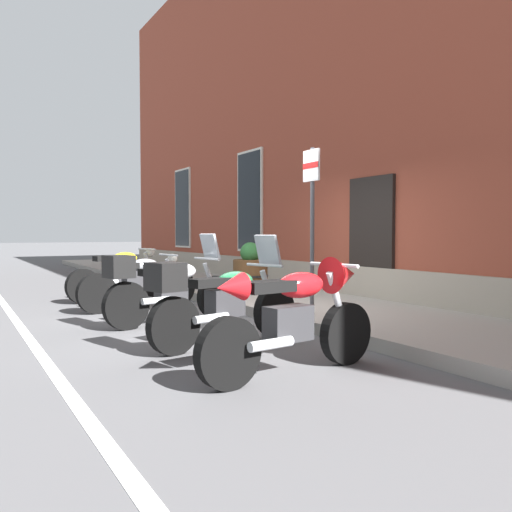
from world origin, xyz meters
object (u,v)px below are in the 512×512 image
Objects in this scene: motorcycle_silver_touring at (167,287)px; parking_sign at (312,207)px; motorcycle_green_touring at (220,300)px; motorcycle_yellow_naked at (121,275)px; barrel_planter at (250,272)px; motorcycle_grey_naked at (140,282)px; motorcycle_red_sport at (299,311)px.

motorcycle_silver_touring is 0.92× the size of parking_sign.
parking_sign reaches higher than motorcycle_silver_touring.
motorcycle_yellow_naked is at bearing 177.79° from motorcycle_green_touring.
motorcycle_silver_touring is 2.35m from parking_sign.
motorcycle_green_touring is 4.27m from barrel_planter.
motorcycle_yellow_naked is 1.01× the size of motorcycle_green_touring.
motorcycle_green_touring is 2.20× the size of barrel_planter.
motorcycle_green_touring is (3.30, -0.10, 0.06)m from motorcycle_grey_naked.
motorcycle_green_touring is at bearing -33.96° from barrel_planter.
parking_sign is 2.43× the size of barrel_planter.
motorcycle_red_sport is (4.75, -0.01, 0.11)m from motorcycle_grey_naked.
motorcycle_grey_naked is at bearing -3.27° from motorcycle_yellow_naked.
motorcycle_green_touring reaches higher than motorcycle_yellow_naked.
motorcycle_green_touring is at bearing -2.21° from motorcycle_yellow_naked.
motorcycle_silver_touring is (3.07, -0.21, 0.05)m from motorcycle_yellow_naked.
parking_sign is (-2.09, 1.65, 1.09)m from motorcycle_red_sport.
parking_sign is (2.67, 1.65, 1.20)m from motorcycle_grey_naked.
barrel_planter is at bearing 146.04° from motorcycle_green_touring.
motorcycle_silver_touring is 2.22× the size of barrel_planter.
motorcycle_grey_naked is 3.31m from motorcycle_green_touring.
motorcycle_yellow_naked is 2.51m from barrel_planter.
barrel_planter is at bearing 155.35° from motorcycle_red_sport.
motorcycle_yellow_naked is 1.00× the size of motorcycle_grey_naked.
motorcycle_grey_naked is 2.30m from barrel_planter.
motorcycle_grey_naked is 3.36m from parking_sign.
motorcycle_silver_touring is at bearing -179.25° from motorcycle_green_touring.
motorcycle_silver_touring is at bearing -4.31° from motorcycle_grey_naked.
motorcycle_yellow_naked is 6.20m from motorcycle_red_sport.
motorcycle_red_sport is at bearing 2.11° from motorcycle_silver_touring.
motorcycle_silver_touring reaches higher than motorcycle_grey_naked.
barrel_planter is (1.21, 2.20, 0.06)m from motorcycle_yellow_naked.
motorcycle_yellow_naked is 2.23× the size of barrel_planter.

